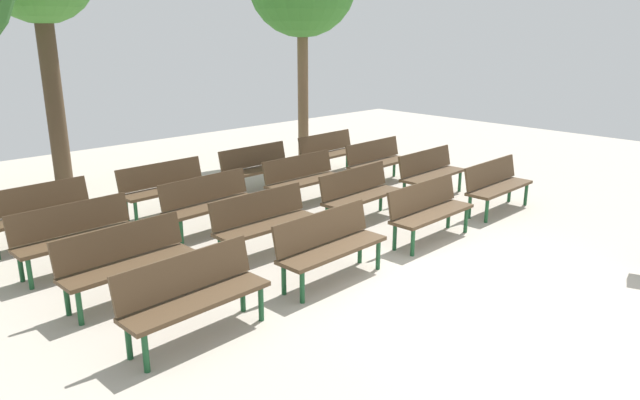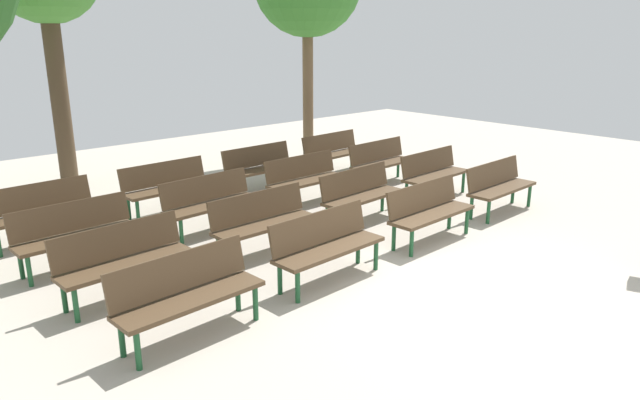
{
  "view_description": "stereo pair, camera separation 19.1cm",
  "coord_description": "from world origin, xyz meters",
  "px_view_note": "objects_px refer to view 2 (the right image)",
  "views": [
    {
      "loc": [
        -5.95,
        -3.32,
        3.09
      ],
      "look_at": [
        0.0,
        2.9,
        0.55
      ],
      "focal_mm": 32.63,
      "sensor_mm": 36.0,
      "label": 1
    },
    {
      "loc": [
        -5.81,
        -3.45,
        3.09
      ],
      "look_at": [
        0.0,
        2.9,
        0.55
      ],
      "focal_mm": 32.63,
      "sensor_mm": 36.0,
      "label": 2
    }
  ],
  "objects_px": {
    "bench_r1_c0": "(123,257)",
    "bench_r1_c3": "(433,171)",
    "bench_r3_c2": "(260,165)",
    "bench_r0_c1": "(326,243)",
    "bench_r1_c1": "(263,219)",
    "bench_r0_c0": "(187,291)",
    "bench_r1_c2": "(360,192)",
    "bench_r2_c2": "(305,177)",
    "bench_r3_c1": "(167,184)",
    "bench_r0_c2": "(429,209)",
    "bench_r2_c0": "(76,231)",
    "bench_r2_c1": "(210,200)",
    "bench_r3_c0": "(41,209)",
    "bench_r0_c3": "(499,184)",
    "bench_r3_c3": "(333,151)",
    "bench_r2_c3": "(381,160)"
  },
  "relations": [
    {
      "from": "bench_r0_c2",
      "to": "bench_r0_c3",
      "type": "xyz_separation_m",
      "value": [
        2.07,
        0.07,
        0.0
      ]
    },
    {
      "from": "bench_r3_c0",
      "to": "bench_r1_c2",
      "type": "bearing_deg",
      "value": -33.57
    },
    {
      "from": "bench_r3_c1",
      "to": "bench_r1_c2",
      "type": "bearing_deg",
      "value": -52.47
    },
    {
      "from": "bench_r1_c0",
      "to": "bench_r1_c3",
      "type": "bearing_deg",
      "value": -0.51
    },
    {
      "from": "bench_r0_c3",
      "to": "bench_r1_c3",
      "type": "distance_m",
      "value": 1.35
    },
    {
      "from": "bench_r2_c0",
      "to": "bench_r3_c3",
      "type": "bearing_deg",
      "value": 12.85
    },
    {
      "from": "bench_r1_c3",
      "to": "bench_r3_c2",
      "type": "relative_size",
      "value": 1.0
    },
    {
      "from": "bench_r3_c0",
      "to": "bench_r0_c1",
      "type": "bearing_deg",
      "value": -63.11
    },
    {
      "from": "bench_r2_c1",
      "to": "bench_r3_c2",
      "type": "distance_m",
      "value": 2.49
    },
    {
      "from": "bench_r1_c1",
      "to": "bench_r1_c2",
      "type": "relative_size",
      "value": 0.99
    },
    {
      "from": "bench_r3_c3",
      "to": "bench_r3_c2",
      "type": "bearing_deg",
      "value": 178.95
    },
    {
      "from": "bench_r1_c1",
      "to": "bench_r3_c1",
      "type": "relative_size",
      "value": 0.99
    },
    {
      "from": "bench_r0_c2",
      "to": "bench_r1_c2",
      "type": "xyz_separation_m",
      "value": [
        -0.08,
        1.34,
        0.0
      ]
    },
    {
      "from": "bench_r2_c0",
      "to": "bench_r3_c2",
      "type": "relative_size",
      "value": 1.0
    },
    {
      "from": "bench_r2_c2",
      "to": "bench_r2_c3",
      "type": "xyz_separation_m",
      "value": [
        2.1,
        0.02,
        0.0
      ]
    },
    {
      "from": "bench_r0_c3",
      "to": "bench_r1_c1",
      "type": "xyz_separation_m",
      "value": [
        -4.2,
        1.22,
        0.0
      ]
    },
    {
      "from": "bench_r2_c2",
      "to": "bench_r2_c1",
      "type": "bearing_deg",
      "value": -176.88
    },
    {
      "from": "bench_r2_c0",
      "to": "bench_r0_c3",
      "type": "bearing_deg",
      "value": -22.37
    },
    {
      "from": "bench_r0_c0",
      "to": "bench_r1_c1",
      "type": "distance_m",
      "value": 2.41
    },
    {
      "from": "bench_r2_c2",
      "to": "bench_r3_c1",
      "type": "distance_m",
      "value": 2.43
    },
    {
      "from": "bench_r1_c1",
      "to": "bench_r2_c0",
      "type": "height_order",
      "value": "same"
    },
    {
      "from": "bench_r3_c0",
      "to": "bench_r0_c0",
      "type": "bearing_deg",
      "value": -89.81
    },
    {
      "from": "bench_r1_c3",
      "to": "bench_r0_c1",
      "type": "bearing_deg",
      "value": -162.84
    },
    {
      "from": "bench_r0_c2",
      "to": "bench_r3_c2",
      "type": "relative_size",
      "value": 1.0
    },
    {
      "from": "bench_r0_c2",
      "to": "bench_r2_c0",
      "type": "relative_size",
      "value": 1.0
    },
    {
      "from": "bench_r0_c2",
      "to": "bench_r2_c2",
      "type": "height_order",
      "value": "same"
    },
    {
      "from": "bench_r0_c0",
      "to": "bench_r2_c2",
      "type": "height_order",
      "value": "same"
    },
    {
      "from": "bench_r1_c1",
      "to": "bench_r3_c0",
      "type": "distance_m",
      "value": 3.4
    },
    {
      "from": "bench_r0_c3",
      "to": "bench_r2_c0",
      "type": "distance_m",
      "value": 6.82
    },
    {
      "from": "bench_r1_c0",
      "to": "bench_r2_c2",
      "type": "distance_m",
      "value": 4.38
    },
    {
      "from": "bench_r1_c3",
      "to": "bench_r3_c0",
      "type": "xyz_separation_m",
      "value": [
        -6.29,
        2.5,
        0.0
      ]
    },
    {
      "from": "bench_r2_c1",
      "to": "bench_r2_c2",
      "type": "relative_size",
      "value": 1.01
    },
    {
      "from": "bench_r2_c0",
      "to": "bench_r2_c1",
      "type": "height_order",
      "value": "same"
    },
    {
      "from": "bench_r1_c1",
      "to": "bench_r2_c1",
      "type": "relative_size",
      "value": 0.99
    },
    {
      "from": "bench_r0_c2",
      "to": "bench_r2_c2",
      "type": "relative_size",
      "value": 1.0
    },
    {
      "from": "bench_r0_c0",
      "to": "bench_r1_c2",
      "type": "xyz_separation_m",
      "value": [
        4.05,
        1.4,
        0.0
      ]
    },
    {
      "from": "bench_r0_c0",
      "to": "bench_r3_c1",
      "type": "distance_m",
      "value": 4.45
    },
    {
      "from": "bench_r0_c0",
      "to": "bench_r3_c2",
      "type": "bearing_deg",
      "value": 43.46
    },
    {
      "from": "bench_r0_c1",
      "to": "bench_r1_c1",
      "type": "xyz_separation_m",
      "value": [
        -0.01,
        1.3,
        0.0
      ]
    },
    {
      "from": "bench_r0_c1",
      "to": "bench_r2_c3",
      "type": "distance_m",
      "value": 4.97
    },
    {
      "from": "bench_r0_c1",
      "to": "bench_r3_c0",
      "type": "bearing_deg",
      "value": 117.3
    },
    {
      "from": "bench_r2_c1",
      "to": "bench_r0_c0",
      "type": "bearing_deg",
      "value": -129.08
    },
    {
      "from": "bench_r3_c1",
      "to": "bench_r3_c0",
      "type": "bearing_deg",
      "value": 179.48
    },
    {
      "from": "bench_r1_c0",
      "to": "bench_r3_c1",
      "type": "height_order",
      "value": "same"
    },
    {
      "from": "bench_r0_c1",
      "to": "bench_r1_c0",
      "type": "height_order",
      "value": "same"
    },
    {
      "from": "bench_r1_c3",
      "to": "bench_r2_c2",
      "type": "bearing_deg",
      "value": 145.52
    },
    {
      "from": "bench_r3_c3",
      "to": "bench_r0_c3",
      "type": "bearing_deg",
      "value": -90.64
    },
    {
      "from": "bench_r3_c1",
      "to": "bench_r3_c3",
      "type": "relative_size",
      "value": 0.99
    },
    {
      "from": "bench_r2_c2",
      "to": "bench_r2_c3",
      "type": "height_order",
      "value": "same"
    },
    {
      "from": "bench_r0_c2",
      "to": "bench_r1_c2",
      "type": "height_order",
      "value": "same"
    }
  ]
}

